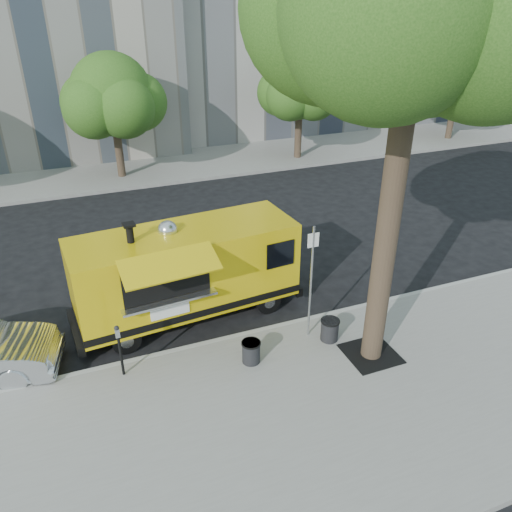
# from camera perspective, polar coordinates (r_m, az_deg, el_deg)

# --- Properties ---
(ground) EXTENTS (120.00, 120.00, 0.00)m
(ground) POSITION_cam_1_polar(r_m,az_deg,el_deg) (13.57, -2.99, -7.22)
(ground) COLOR black
(ground) RESTS_ON ground
(sidewalk) EXTENTS (60.00, 6.00, 0.15)m
(sidewalk) POSITION_cam_1_polar(r_m,az_deg,el_deg) (10.70, 4.35, -18.42)
(sidewalk) COLOR gray
(sidewalk) RESTS_ON ground
(curb) EXTENTS (60.00, 0.14, 0.16)m
(curb) POSITION_cam_1_polar(r_m,az_deg,el_deg) (12.82, -1.63, -9.18)
(curb) COLOR #999993
(curb) RESTS_ON ground
(far_sidewalk) EXTENTS (60.00, 5.00, 0.15)m
(far_sidewalk) POSITION_cam_1_polar(r_m,az_deg,el_deg) (25.50, -13.04, 9.58)
(far_sidewalk) COLOR gray
(far_sidewalk) RESTS_ON ground
(tree_well) EXTENTS (1.20, 1.20, 0.02)m
(tree_well) POSITION_cam_1_polar(r_m,az_deg,el_deg) (12.45, 12.97, -10.83)
(tree_well) COLOR black
(tree_well) RESTS_ON sidewalk
(far_tree_b) EXTENTS (3.60, 3.60, 5.50)m
(far_tree_b) POSITION_cam_1_polar(r_m,az_deg,el_deg) (23.72, -16.17, 17.27)
(far_tree_b) COLOR #33261C
(far_tree_b) RESTS_ON far_sidewalk
(far_tree_c) EXTENTS (3.24, 3.24, 5.21)m
(far_tree_c) POSITION_cam_1_polar(r_m,az_deg,el_deg) (25.97, 5.06, 18.78)
(far_tree_c) COLOR #33261C
(far_tree_c) RESTS_ON far_sidewalk
(far_tree_d) EXTENTS (3.78, 3.78, 5.64)m
(far_tree_d) POSITION_cam_1_polar(r_m,az_deg,el_deg) (31.79, 22.27, 18.95)
(far_tree_d) COLOR #33261C
(far_tree_d) RESTS_ON far_sidewalk
(sign_post) EXTENTS (0.28, 0.06, 3.00)m
(sign_post) POSITION_cam_1_polar(r_m,az_deg,el_deg) (11.89, 6.33, -2.32)
(sign_post) COLOR silver
(sign_post) RESTS_ON sidewalk
(parking_meter) EXTENTS (0.11, 0.11, 1.33)m
(parking_meter) POSITION_cam_1_polar(r_m,az_deg,el_deg) (11.47, -15.36, -9.76)
(parking_meter) COLOR black
(parking_meter) RESTS_ON sidewalk
(food_truck) EXTENTS (6.19, 3.16, 2.97)m
(food_truck) POSITION_cam_1_polar(r_m,az_deg,el_deg) (13.07, -8.04, -1.72)
(food_truck) COLOR #D8B70B
(food_truck) RESTS_ON ground
(trash_bin_left) EXTENTS (0.46, 0.46, 0.55)m
(trash_bin_left) POSITION_cam_1_polar(r_m,az_deg,el_deg) (11.76, -0.56, -10.83)
(trash_bin_left) COLOR black
(trash_bin_left) RESTS_ON sidewalk
(trash_bin_right) EXTENTS (0.47, 0.47, 0.57)m
(trash_bin_right) POSITION_cam_1_polar(r_m,az_deg,el_deg) (12.55, 8.42, -8.27)
(trash_bin_right) COLOR black
(trash_bin_right) RESTS_ON sidewalk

